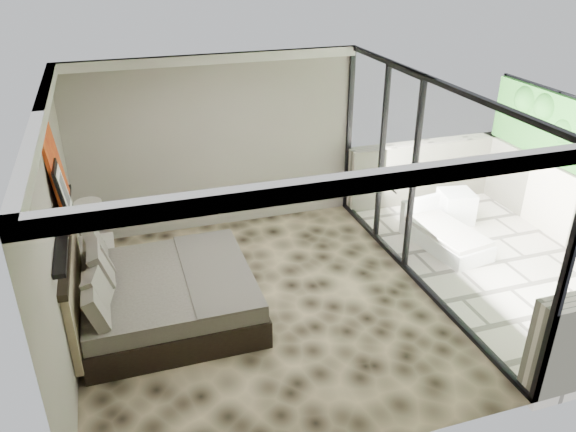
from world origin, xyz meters
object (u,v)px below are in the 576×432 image
object	(u,v)px
bed	(160,294)
nightstand	(97,259)
lounger	(444,235)
ottoman	(456,206)
table_lamp	(90,218)

from	to	relation	value
bed	nightstand	distance (m)	1.50
bed	nightstand	world-z (taller)	bed
bed	nightstand	xyz separation A→B (m)	(-0.75, 1.29, -0.09)
bed	lounger	distance (m)	4.43
nightstand	ottoman	bearing A→B (deg)	-3.08
bed	ottoman	distance (m)	5.18
bed	ottoman	size ratio (longest dim) A/B	4.10
nightstand	table_lamp	bearing A→B (deg)	-78.03
bed	table_lamp	xyz separation A→B (m)	(-0.73, 1.24, 0.59)
bed	ottoman	bearing A→B (deg)	13.84
bed	table_lamp	world-z (taller)	bed
table_lamp	nightstand	bearing A→B (deg)	104.51
ottoman	lounger	world-z (taller)	lounger
bed	lounger	size ratio (longest dim) A/B	1.43
ottoman	table_lamp	bearing A→B (deg)	-179.97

